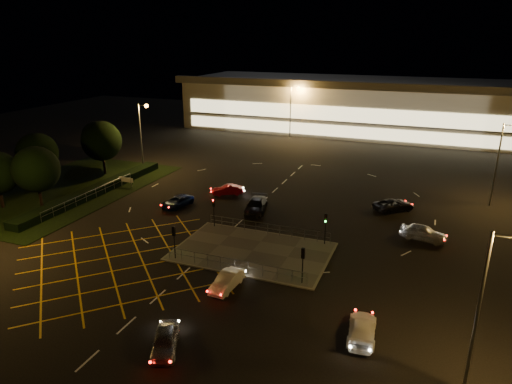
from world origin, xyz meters
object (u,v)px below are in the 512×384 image
(car_near_silver, at_px, (165,340))
(car_queue_white, at_px, (227,281))
(signal_sw, at_px, (174,236))
(signal_ne, at_px, (326,223))
(car_approach_white, at_px, (362,329))
(car_left_blue, at_px, (177,202))
(car_east_grey, at_px, (394,205))
(car_far_dkgrey, at_px, (256,206))
(car_circ_red, at_px, (227,190))
(signal_se, at_px, (303,258))
(car_right_silver, at_px, (423,233))
(signal_nw, at_px, (214,206))

(car_near_silver, xyz_separation_m, car_queue_white, (0.52, 8.39, -0.02))
(signal_sw, relative_size, signal_ne, 1.00)
(signal_ne, bearing_deg, car_approach_white, -66.75)
(car_near_silver, xyz_separation_m, car_approach_white, (11.70, 5.95, -0.02))
(car_queue_white, bearing_deg, car_left_blue, 135.84)
(signal_ne, xyz_separation_m, car_left_blue, (-18.94, 3.99, -1.75))
(car_left_blue, height_order, car_east_grey, car_east_grey)
(signal_sw, height_order, car_approach_white, signal_sw)
(car_far_dkgrey, bearing_deg, car_circ_red, 130.89)
(signal_se, height_order, car_near_silver, signal_se)
(car_right_silver, bearing_deg, signal_se, 154.98)
(signal_se, bearing_deg, signal_ne, -90.00)
(car_left_blue, height_order, car_circ_red, car_circ_red)
(signal_ne, distance_m, car_circ_red, 18.25)
(signal_sw, bearing_deg, signal_se, -180.00)
(car_approach_white, bearing_deg, car_right_silver, -105.46)
(car_queue_white, relative_size, car_left_blue, 0.89)
(signal_se, xyz_separation_m, car_circ_red, (-15.11, 18.07, -1.73))
(signal_ne, relative_size, car_right_silver, 0.70)
(signal_sw, bearing_deg, car_near_silver, 118.10)
(signal_sw, xyz_separation_m, signal_ne, (12.00, 7.99, 0.00))
(car_right_silver, xyz_separation_m, car_approach_white, (-3.18, -18.06, -0.12))
(signal_nw, bearing_deg, car_right_silver, 12.94)
(signal_se, xyz_separation_m, car_east_grey, (5.35, 20.09, -1.68))
(signal_se, height_order, car_queue_white, signal_se)
(car_far_dkgrey, bearing_deg, signal_se, -67.11)
(car_near_silver, bearing_deg, car_left_blue, 95.30)
(car_queue_white, relative_size, car_right_silver, 0.87)
(car_approach_white, bearing_deg, car_left_blue, -40.47)
(car_queue_white, xyz_separation_m, car_east_grey, (10.83, 22.92, 0.03))
(car_far_dkgrey, height_order, car_right_silver, car_right_silver)
(signal_se, bearing_deg, car_left_blue, -32.31)
(signal_nw, relative_size, signal_ne, 1.00)
(signal_nw, distance_m, car_right_silver, 21.48)
(car_circ_red, bearing_deg, car_far_dkgrey, 23.83)
(car_left_blue, bearing_deg, signal_sw, -49.44)
(signal_nw, bearing_deg, car_far_dkgrey, 66.09)
(car_near_silver, relative_size, car_queue_white, 1.00)
(car_near_silver, height_order, car_approach_white, car_near_silver)
(signal_se, distance_m, signal_nw, 14.41)
(car_queue_white, xyz_separation_m, car_approach_white, (11.18, -2.44, 0.00))
(car_far_dkgrey, relative_size, car_circ_red, 1.37)
(car_near_silver, relative_size, car_left_blue, 0.89)
(signal_se, distance_m, car_right_silver, 15.65)
(signal_nw, xyz_separation_m, car_circ_red, (-3.11, 10.09, -1.73))
(signal_se, relative_size, car_left_blue, 0.71)
(signal_ne, relative_size, car_far_dkgrey, 0.59)
(signal_nw, distance_m, signal_ne, 12.00)
(signal_sw, bearing_deg, car_far_dkgrey, -100.51)
(car_queue_white, bearing_deg, car_right_silver, 50.98)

